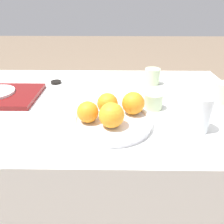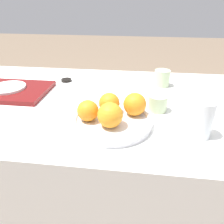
# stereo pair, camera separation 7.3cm
# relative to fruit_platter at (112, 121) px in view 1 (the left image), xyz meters

# --- Properties ---
(ground_plane) EXTENTS (12.00, 12.00, 0.00)m
(ground_plane) POSITION_rel_fruit_platter_xyz_m (-0.16, 0.19, -0.72)
(ground_plane) COLOR #7A6651
(table) EXTENTS (1.45, 0.83, 0.70)m
(table) POSITION_rel_fruit_platter_xyz_m (-0.16, 0.19, -0.36)
(table) COLOR white
(table) RESTS_ON ground_plane
(fruit_platter) EXTENTS (0.28, 0.28, 0.03)m
(fruit_platter) POSITION_rel_fruit_platter_xyz_m (0.00, 0.00, 0.00)
(fruit_platter) COLOR silver
(fruit_platter) RESTS_ON table
(orange_0) EXTENTS (0.07, 0.07, 0.07)m
(orange_0) POSITION_rel_fruit_platter_xyz_m (-0.02, 0.05, 0.04)
(orange_0) COLOR orange
(orange_0) RESTS_ON fruit_platter
(orange_1) EXTENTS (0.07, 0.07, 0.07)m
(orange_1) POSITION_rel_fruit_platter_xyz_m (-0.08, -0.01, 0.04)
(orange_1) COLOR orange
(orange_1) RESTS_ON fruit_platter
(orange_2) EXTENTS (0.08, 0.08, 0.08)m
(orange_2) POSITION_rel_fruit_platter_xyz_m (-0.00, -0.04, 0.05)
(orange_2) COLOR orange
(orange_2) RESTS_ON fruit_platter
(orange_3) EXTENTS (0.08, 0.08, 0.08)m
(orange_3) POSITION_rel_fruit_platter_xyz_m (0.07, 0.05, 0.05)
(orange_3) COLOR orange
(orange_3) RESTS_ON fruit_platter
(water_glass) EXTENTS (0.07, 0.07, 0.12)m
(water_glass) POSITION_rel_fruit_platter_xyz_m (0.28, -0.03, 0.04)
(water_glass) COLOR silver
(water_glass) RESTS_ON table
(cup_0) EXTENTS (0.07, 0.07, 0.06)m
(cup_0) POSITION_rel_fruit_platter_xyz_m (0.16, 0.13, 0.02)
(cup_0) COLOR #B7CC9E
(cup_0) RESTS_ON table
(cup_1) EXTENTS (0.07, 0.07, 0.08)m
(cup_1) POSITION_rel_fruit_platter_xyz_m (0.19, 0.40, 0.02)
(cup_1) COLOR #B7CC9E
(cup_1) RESTS_ON table
(cup_2) EXTENTS (0.08, 0.08, 0.08)m
(cup_2) POSITION_rel_fruit_platter_xyz_m (0.45, 0.19, 0.03)
(cup_2) COLOR #B7CC9E
(cup_2) RESTS_ON table
(soy_dish) EXTENTS (0.05, 0.05, 0.01)m
(soy_dish) POSITION_rel_fruit_platter_xyz_m (-0.29, 0.40, -0.01)
(soy_dish) COLOR black
(soy_dish) RESTS_ON table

